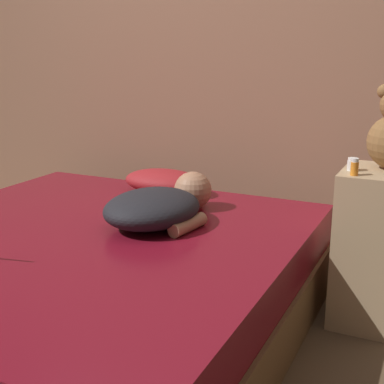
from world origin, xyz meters
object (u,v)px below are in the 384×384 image
object	(u,v)px
pillow	(164,182)
person_lying	(160,205)
bottle_orange	(355,167)
bottle_white	(353,164)

from	to	relation	value
pillow	person_lying	size ratio (longest dim) A/B	0.70
person_lying	bottle_orange	distance (m)	0.86
pillow	bottle_white	xyz separation A→B (m)	(1.01, -0.15, 0.22)
pillow	bottle_white	size ratio (longest dim) A/B	8.44
person_lying	bottle_orange	world-z (taller)	bottle_orange
pillow	bottle_orange	size ratio (longest dim) A/B	6.47
pillow	person_lying	xyz separation A→B (m)	(0.23, -0.46, 0.02)
pillow	bottle_white	bearing A→B (deg)	-8.50
person_lying	bottle_orange	xyz separation A→B (m)	(0.80, 0.22, 0.21)
person_lying	bottle_white	bearing A→B (deg)	30.26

